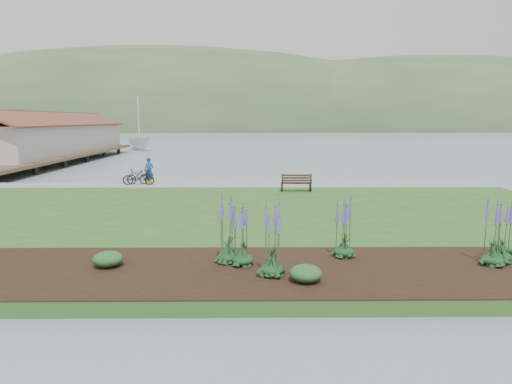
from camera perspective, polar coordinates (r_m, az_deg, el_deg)
ground at (r=22.50m, az=-4.49°, el=-2.67°), size 600.00×600.00×0.00m
lawn at (r=20.50m, az=-4.88°, el=-3.25°), size 34.00×20.00×0.40m
shoreline_path at (r=29.21m, az=-3.58°, el=0.87°), size 34.00×2.20×0.03m
garden_bed at (r=12.94m, az=6.00°, el=-9.63°), size 24.00×4.40×0.04m
far_hillside at (r=192.91m, az=4.98°, el=7.64°), size 580.00×80.00×38.00m
pier_pavilion at (r=54.02m, az=-24.21°, el=6.21°), size 8.00×36.00×5.40m
park_bench at (r=26.69m, az=5.06°, el=1.20°), size 1.74×0.71×1.07m
person at (r=30.38m, az=-13.24°, el=2.86°), size 0.79×0.59×2.02m
bicycle_a at (r=30.26m, az=-14.25°, el=1.83°), size 1.13×2.04×1.01m
bicycle_b at (r=30.33m, az=-14.75°, el=1.84°), size 1.14×1.75×1.02m
sailboat at (r=70.71m, az=-14.32°, el=5.05°), size 13.80×13.83×25.72m
pannier at (r=30.17m, az=-13.14°, el=1.20°), size 0.27×0.35×0.33m
echium_0 at (r=12.08m, az=2.05°, el=-6.05°), size 0.62×0.62×2.24m
echium_1 at (r=14.00m, az=11.03°, el=-4.59°), size 0.62×0.62×2.01m
echium_2 at (r=14.63m, az=27.59°, el=-5.28°), size 0.62×0.62×2.01m
echium_3 at (r=15.05m, az=28.47°, el=-4.62°), size 0.62×0.62×2.21m
echium_4 at (r=12.97m, az=-1.65°, el=-5.60°), size 0.62×0.62×2.06m
echium_5 at (r=13.22m, az=-3.48°, el=-4.82°), size 0.62×0.62×2.21m
shrub_0 at (r=13.69m, az=-18.02°, el=-7.97°), size 0.85×0.85×0.42m
shrub_1 at (r=11.95m, az=6.25°, el=-10.06°), size 0.84×0.84×0.42m
shrub_2 at (r=16.15m, az=29.20°, el=-6.04°), size 0.92×0.92×0.46m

